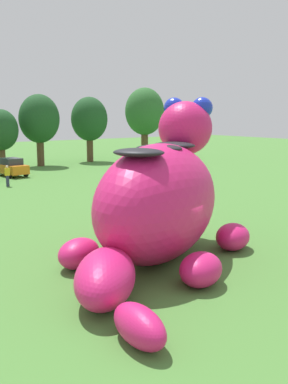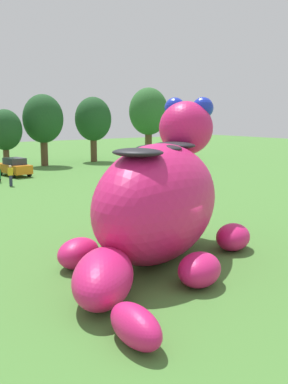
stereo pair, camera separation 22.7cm
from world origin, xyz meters
TOP-DOWN VIEW (x-y plane):
  - ground_plane at (0.00, 0.00)m, footprint 160.00×160.00m
  - giant_inflatable_creature at (0.81, 1.24)m, footprint 10.63×10.88m
  - car_orange at (4.40, 28.64)m, footprint 2.36×4.30m
  - tree_centre at (5.50, 34.18)m, footprint 3.54×3.54m
  - tree_centre_right at (10.12, 35.09)m, footprint 4.48×4.48m
  - tree_mid_right at (16.92, 35.98)m, footprint 4.41×4.41m
  - tree_right at (25.69, 36.65)m, footprint 5.21×5.21m
  - spectator_mid_field at (7.18, 15.52)m, footprint 0.38×0.26m
  - spectator_by_cars at (2.09, 22.89)m, footprint 0.38×0.26m

SIDE VIEW (x-z plane):
  - ground_plane at x=0.00m, z-range 0.00..0.00m
  - spectator_mid_field at x=7.18m, z-range 0.00..1.71m
  - spectator_by_cars at x=2.09m, z-range 0.00..1.71m
  - car_orange at x=4.40m, z-range 0.00..1.72m
  - giant_inflatable_creature at x=0.81m, z-range -0.88..5.66m
  - tree_centre at x=5.50m, z-range 0.97..7.25m
  - tree_mid_right at x=16.92m, z-range 1.21..9.04m
  - tree_centre_right at x=10.12m, z-range 1.23..9.18m
  - tree_right at x=25.69m, z-range 1.42..10.66m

